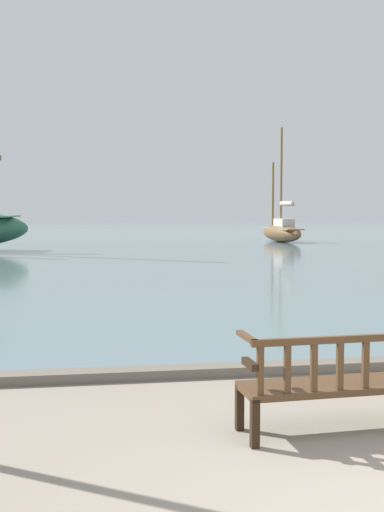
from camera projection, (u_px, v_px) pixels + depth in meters
The scene contains 4 objects.
harbor_water at pixel (121, 236), 47.41m from camera, with size 100.00×80.00×0.08m, color slate.
quay_edge_kerb at pixel (274, 368), 7.86m from camera, with size 40.00×0.30×0.12m, color #675F54.
park_bench at pixel (330, 382), 5.71m from camera, with size 1.63×0.62×0.92m.
sailboat_outer_starboard at pixel (282, 231), 38.12m from camera, with size 1.63×5.50×6.76m.
Camera 1 is at (-2.20, -3.63, 2.00)m, focal length 45.00 mm.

